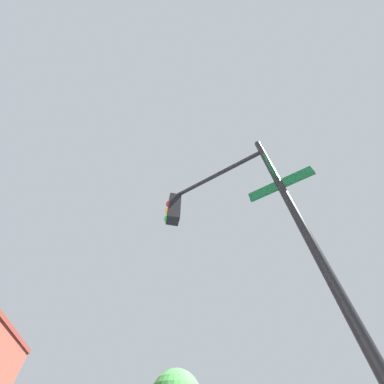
{
  "coord_description": "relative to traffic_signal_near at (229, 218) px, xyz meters",
  "views": [
    {
      "loc": [
        -8.69,
        -5.49,
        1.69
      ],
      "look_at": [
        -5.97,
        -6.12,
        5.23
      ],
      "focal_mm": 19.97,
      "sensor_mm": 36.0,
      "label": 1
    }
  ],
  "objects": [
    {
      "name": "traffic_signal_near",
      "position": [
        0.0,
        0.0,
        0.0
      ],
      "size": [
        2.25,
        2.19,
        6.21
      ],
      "color": "black",
      "rests_on": "ground_plane"
    }
  ]
}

